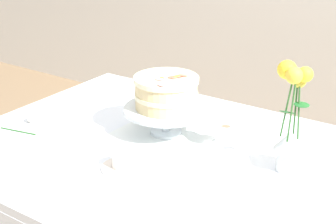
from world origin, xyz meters
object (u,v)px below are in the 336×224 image
(layer_cake, at_px, (166,92))
(fallen_rose, at_px, (32,118))
(dining_table, at_px, (169,178))
(teacup, at_px, (123,162))
(flower_vase, at_px, (291,125))
(cake_stand, at_px, (166,112))

(layer_cake, xyz_separation_m, fallen_rose, (-0.46, -0.20, -0.14))
(dining_table, distance_m, teacup, 0.20)
(dining_table, relative_size, layer_cake, 6.40)
(teacup, bearing_deg, flower_vase, 32.94)
(cake_stand, height_order, teacup, cake_stand)
(dining_table, distance_m, fallen_rose, 0.56)
(dining_table, height_order, layer_cake, layer_cake)
(flower_vase, bearing_deg, fallen_rose, -168.01)
(dining_table, relative_size, cake_stand, 4.83)
(teacup, bearing_deg, fallen_rose, 171.14)
(layer_cake, bearing_deg, flower_vase, -0.94)
(dining_table, xyz_separation_m, fallen_rose, (-0.55, -0.08, 0.11))
(flower_vase, xyz_separation_m, fallen_rose, (-0.90, -0.19, -0.13))
(cake_stand, distance_m, fallen_rose, 0.50)
(dining_table, bearing_deg, teacup, -112.11)
(cake_stand, relative_size, teacup, 2.23)
(teacup, bearing_deg, layer_cake, 95.94)
(layer_cake, bearing_deg, fallen_rose, -156.62)
(flower_vase, relative_size, teacup, 2.60)
(dining_table, bearing_deg, fallen_rose, -171.93)
(fallen_rose, bearing_deg, teacup, -8.86)
(layer_cake, bearing_deg, dining_table, -52.88)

